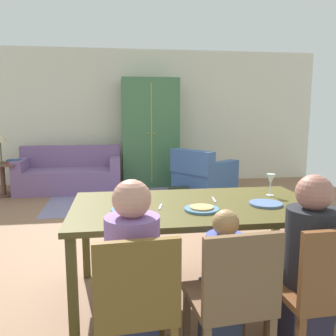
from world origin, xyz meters
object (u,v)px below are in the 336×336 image
at_px(couch, 70,175).
at_px(book_lower, 13,162).
at_px(plate_near_woman, 266,204).
at_px(dining_chair_woman, 323,289).
at_px(person_man, 132,283).
at_px(person_woman, 305,271).
at_px(table_lamp, 0,138).
at_px(handbag, 179,195).
at_px(dining_table, 196,212).
at_px(plate_near_man, 129,210).
at_px(plate_near_child, 202,209).
at_px(armoire, 150,133).
at_px(side_table, 3,175).
at_px(person_child, 222,290).
at_px(dining_chair_child, 233,296).
at_px(armchair, 203,177).
at_px(book_upper, 14,160).
at_px(wine_glass, 271,180).

height_order(couch, book_lower, couch).
distance_m(plate_near_woman, dining_chair_woman, 0.83).
bearing_deg(book_lower, person_man, -67.28).
bearing_deg(person_woman, table_lamp, 124.54).
bearing_deg(handbag, dining_table, -97.38).
xyz_separation_m(plate_near_man, dining_chair_woman, (1.04, -0.77, -0.28)).
distance_m(couch, handbag, 2.19).
bearing_deg(person_man, table_lamp, 114.62).
distance_m(plate_near_child, armoire, 4.59).
bearing_deg(table_lamp, armoire, 13.00).
distance_m(dining_table, side_table, 4.60).
height_order(person_man, person_child, person_man).
bearing_deg(armoire, table_lamp, -167.00).
xyz_separation_m(plate_near_man, handbag, (0.89, 3.02, -0.64)).
bearing_deg(plate_near_child, dining_table, 90.00).
relative_size(plate_near_child, person_woman, 0.23).
xyz_separation_m(plate_near_man, book_lower, (-1.87, 3.88, -0.18)).
bearing_deg(table_lamp, plate_near_woman, -51.46).
bearing_deg(book_lower, dining_chair_child, -62.68).
xyz_separation_m(plate_near_child, table_lamp, (-2.59, 3.98, 0.24)).
bearing_deg(plate_near_child, dining_chair_woman, -53.54).
height_order(armchair, side_table, armchair).
height_order(plate_near_man, plate_near_child, same).
height_order(armchair, book_upper, armchair).
relative_size(table_lamp, book_lower, 2.45).
xyz_separation_m(armchair, table_lamp, (-3.47, 0.43, 0.69)).
relative_size(wine_glass, handbag, 0.58).
bearing_deg(wine_glass, plate_near_child, -152.04).
xyz_separation_m(couch, book_lower, (-0.91, -0.30, 0.29)).
distance_m(person_woman, side_table, 5.47).
distance_m(plate_near_woman, couch, 4.63).
xyz_separation_m(couch, handbag, (1.86, -1.16, -0.17)).
xyz_separation_m(plate_near_man, wine_glass, (1.20, 0.30, 0.12)).
distance_m(plate_near_woman, armchair, 3.51).
distance_m(person_man, table_lamp, 4.98).
distance_m(couch, side_table, 1.14).
height_order(dining_chair_child, dining_chair_woman, same).
bearing_deg(couch, side_table, -166.83).
bearing_deg(handbag, person_man, -103.94).
height_order(person_child, handbag, person_child).
relative_size(person_woman, handbag, 3.47).
xyz_separation_m(dining_table, handbag, (0.38, 2.90, -0.57)).
relative_size(plate_near_child, plate_near_woman, 1.00).
bearing_deg(book_lower, plate_near_child, -58.73).
bearing_deg(person_woman, wine_glass, 79.72).
bearing_deg(table_lamp, handbag, -16.91).
bearing_deg(book_upper, armchair, -8.42).
bearing_deg(plate_near_child, plate_near_man, 173.39).
xyz_separation_m(person_child, person_woman, (0.52, 0.01, 0.08)).
distance_m(plate_near_child, dining_chair_woman, 0.92).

